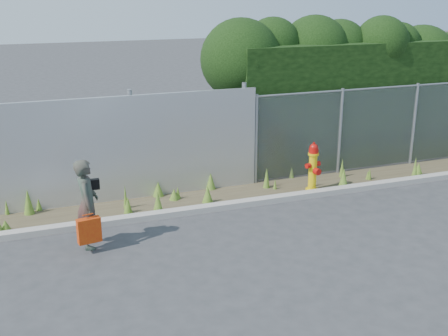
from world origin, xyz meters
TOP-DOWN VIEW (x-y plane):
  - ground at (0.00, 0.00)m, footprint 80.00×80.00m
  - curb at (0.00, 1.80)m, footprint 16.00×0.22m
  - weed_strip at (-1.21, 2.45)m, footprint 16.00×1.29m
  - corrugated_fence at (-3.25, 3.01)m, footprint 8.50×0.21m
  - chainlink_fence at (4.25, 3.00)m, footprint 6.50×0.07m
  - hedge at (4.25, 4.06)m, footprint 8.02×1.96m
  - fire_hydrant at (2.01, 2.10)m, footprint 0.37×0.33m
  - woman at (-2.91, 1.00)m, footprint 0.45×0.62m
  - red_tote_bag at (-2.94, 0.73)m, footprint 0.39×0.14m
  - black_shoulder_bag at (-2.78, 1.18)m, footprint 0.24×0.10m

SIDE VIEW (x-z plane):
  - ground at x=0.00m, z-range 0.00..0.00m
  - curb at x=0.00m, z-range 0.00..0.12m
  - weed_strip at x=-1.21m, z-range -0.13..0.40m
  - red_tote_bag at x=-2.94m, z-range 0.15..0.66m
  - fire_hydrant at x=2.01m, z-range -0.02..1.09m
  - woman at x=-2.91m, z-range 0.00..1.56m
  - chainlink_fence at x=4.25m, z-range 0.01..2.06m
  - black_shoulder_bag at x=-2.78m, z-range 0.96..1.14m
  - corrugated_fence at x=-3.25m, z-range -0.05..2.25m
  - hedge at x=4.25m, z-range 0.23..3.87m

